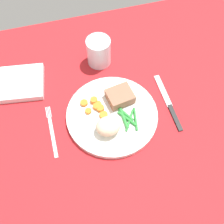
# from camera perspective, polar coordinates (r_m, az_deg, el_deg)

# --- Properties ---
(dining_table) EXTENTS (1.20, 0.90, 0.02)m
(dining_table) POSITION_cam_1_polar(r_m,az_deg,el_deg) (0.78, -0.84, -1.49)
(dining_table) COLOR red
(dining_table) RESTS_ON ground
(dinner_plate) EXTENTS (0.27, 0.27, 0.02)m
(dinner_plate) POSITION_cam_1_polar(r_m,az_deg,el_deg) (0.77, 0.00, -0.67)
(dinner_plate) COLOR white
(dinner_plate) RESTS_ON dining_table
(meat_portion) EXTENTS (0.08, 0.07, 0.03)m
(meat_portion) POSITION_cam_1_polar(r_m,az_deg,el_deg) (0.77, 1.75, 3.44)
(meat_portion) COLOR #936047
(meat_portion) RESTS_ON dinner_plate
(mashed_potatoes) EXTENTS (0.07, 0.06, 0.05)m
(mashed_potatoes) POSITION_cam_1_polar(r_m,az_deg,el_deg) (0.71, -0.83, -3.14)
(mashed_potatoes) COLOR beige
(mashed_potatoes) RESTS_ON dinner_plate
(carrot_slices) EXTENTS (0.07, 0.07, 0.01)m
(carrot_slices) POSITION_cam_1_polar(r_m,az_deg,el_deg) (0.77, -3.62, 1.23)
(carrot_slices) COLOR orange
(carrot_slices) RESTS_ON dinner_plate
(green_beans) EXTENTS (0.06, 0.09, 0.01)m
(green_beans) POSITION_cam_1_polar(r_m,az_deg,el_deg) (0.75, 3.41, -1.27)
(green_beans) COLOR #2D8C38
(green_beans) RESTS_ON dinner_plate
(fork) EXTENTS (0.01, 0.17, 0.00)m
(fork) POSITION_cam_1_polar(r_m,az_deg,el_deg) (0.77, -12.98, -4.14)
(fork) COLOR silver
(fork) RESTS_ON dining_table
(knife) EXTENTS (0.02, 0.21, 0.01)m
(knife) POSITION_cam_1_polar(r_m,az_deg,el_deg) (0.81, 12.23, 1.89)
(knife) COLOR black
(knife) RESTS_ON dining_table
(water_glass) EXTENTS (0.08, 0.08, 0.09)m
(water_glass) POSITION_cam_1_polar(r_m,az_deg,el_deg) (0.87, -2.90, 12.72)
(water_glass) COLOR silver
(water_glass) RESTS_ON dining_table
(napkin) EXTENTS (0.15, 0.15, 0.02)m
(napkin) POSITION_cam_1_polar(r_m,az_deg,el_deg) (0.87, -19.10, 6.01)
(napkin) COLOR white
(napkin) RESTS_ON dining_table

